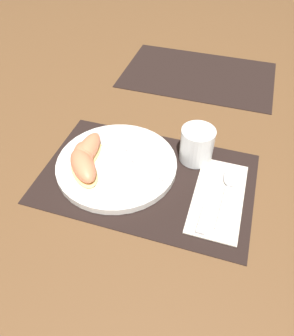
{
  "coord_description": "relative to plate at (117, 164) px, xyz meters",
  "views": [
    {
      "loc": [
        0.15,
        -0.47,
        0.54
      ],
      "look_at": [
        -0.0,
        0.01,
        0.02
      ],
      "focal_mm": 35.0,
      "sensor_mm": 36.0,
      "label": 1
    }
  ],
  "objects": [
    {
      "name": "knife",
      "position": [
        0.22,
        -0.03,
        -0.0
      ],
      "size": [
        0.03,
        0.2,
        0.01
      ],
      "color": "silver",
      "rests_on": "napkin"
    },
    {
      "name": "placemat_far",
      "position": [
        0.1,
        0.47,
        -0.01
      ],
      "size": [
        0.47,
        0.3,
        0.0
      ],
      "color": "black",
      "rests_on": "ground_plane"
    },
    {
      "name": "fork",
      "position": [
        0.01,
        0.03,
        0.01
      ],
      "size": [
        0.19,
        0.1,
        0.0
      ],
      "color": "silver",
      "rests_on": "plate"
    },
    {
      "name": "citrus_wedge_1",
      "position": [
        -0.07,
        -0.02,
        0.02
      ],
      "size": [
        0.09,
        0.11,
        0.04
      ],
      "color": "#F4DB84",
      "rests_on": "plate"
    },
    {
      "name": "citrus_wedge_0",
      "position": [
        -0.07,
        -0.0,
        0.02
      ],
      "size": [
        0.05,
        0.13,
        0.04
      ],
      "color": "#F4DB84",
      "rests_on": "plate"
    },
    {
      "name": "placemat",
      "position": [
        0.08,
        -0.01,
        -0.01
      ],
      "size": [
        0.47,
        0.3,
        0.0
      ],
      "color": "black",
      "rests_on": "ground_plane"
    },
    {
      "name": "napkin",
      "position": [
        0.24,
        -0.02,
        -0.01
      ],
      "size": [
        0.1,
        0.22,
        0.0
      ],
      "color": "silver",
      "rests_on": "placemat"
    },
    {
      "name": "spoon",
      "position": [
        0.25,
        0.02,
        -0.0
      ],
      "size": [
        0.04,
        0.18,
        0.01
      ],
      "color": "silver",
      "rests_on": "napkin"
    },
    {
      "name": "ground_plane",
      "position": [
        0.08,
        -0.01,
        -0.01
      ],
      "size": [
        3.0,
        3.0,
        0.0
      ],
      "primitive_type": "plane",
      "color": "brown"
    },
    {
      "name": "citrus_wedge_2",
      "position": [
        -0.06,
        -0.05,
        0.03
      ],
      "size": [
        0.11,
        0.12,
        0.04
      ],
      "color": "#F4DB84",
      "rests_on": "plate"
    },
    {
      "name": "juice_glass",
      "position": [
        0.17,
        0.08,
        0.03
      ],
      "size": [
        0.08,
        0.08,
        0.08
      ],
      "color": "silver",
      "rests_on": "placemat"
    },
    {
      "name": "plate",
      "position": [
        0.0,
        0.0,
        0.0
      ],
      "size": [
        0.28,
        0.28,
        0.02
      ],
      "color": "white",
      "rests_on": "placemat"
    }
  ]
}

